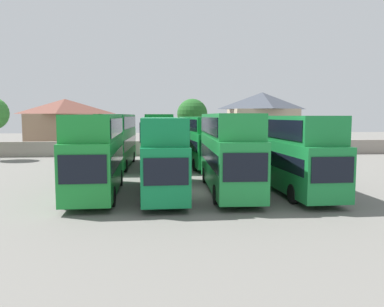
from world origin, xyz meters
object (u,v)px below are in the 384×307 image
Objects in this scene: bus_3 at (228,148)px; bus_8 at (239,146)px; bus_1 at (96,150)px; bus_2 at (161,151)px; bus_6 at (161,137)px; house_terrace_centre at (262,120)px; house_terrace_left at (65,124)px; bus_4 at (290,149)px; bus_7 at (200,138)px; tree_left_of_lot at (192,114)px; bus_5 at (117,137)px.

bus_3 is 13.37m from bus_8.
bus_2 is at bearing 94.10° from bus_1.
bus_3 is at bearing 90.98° from bus_1.
house_terrace_centre reaches higher than bus_6.
bus_1 is 3.97m from bus_2.
bus_6 is (4.07, 13.55, 0.04)m from bus_1.
bus_3 is at bearing -61.67° from house_terrace_left.
bus_2 is at bearing -67.83° from house_terrace_left.
bus_3 is 1.14× the size of house_terrace_left.
bus_3 is 4.03m from bus_4.
bus_6 is at bearing -91.06° from bus_7.
bus_3 is (4.24, -0.04, 0.13)m from bus_2.
tree_left_of_lot is (4.28, 25.69, 2.36)m from bus_2.
bus_7 reaches higher than bus_8.
bus_3 is at bearing -108.84° from house_terrace_centre.
bus_5 reaches higher than bus_3.
bus_5 is 1.09× the size of bus_6.
bus_7 is (7.90, 13.77, -0.08)m from bus_1.
bus_4 is 1.63× the size of tree_left_of_lot.
bus_1 reaches higher than bus_4.
bus_5 reaches higher than bus_8.
bus_4 is at bearing 33.74° from bus_6.
bus_5 is at bearing -164.77° from bus_2.
bus_4 is at bearing 89.78° from bus_1.
bus_3 reaches higher than bus_1.
bus_1 is 1.03× the size of house_terrace_left.
bus_6 is (0.12, 13.16, 0.13)m from bus_2.
bus_4 is 1.02× the size of bus_8.
house_terrace_left is (-17.00, 18.65, 1.00)m from bus_7.
bus_4 is at bearing 90.73° from bus_3.
house_terrace_centre reaches higher than bus_8.
bus_3 reaches higher than bus_7.
house_terrace_centre reaches higher than bus_7.
bus_2 is at bearing 1.71° from bus_6.
bus_7 is 20.85m from house_terrace_centre.
bus_6 reaches higher than bus_1.
house_terrace_centre is at bearing 135.08° from bus_5.
bus_3 reaches higher than bus_8.
house_terrace_left is (-13.05, 32.03, 1.00)m from bus_2.
house_terrace_left reaches higher than bus_8.
tree_left_of_lot is at bearing -172.85° from bus_4.
bus_7 is at bearing 148.70° from bus_1.
tree_left_of_lot is (8.30, 12.37, 2.23)m from bus_5.
bus_5 is 1.00× the size of bus_7.
bus_8 is (7.69, 12.85, -0.77)m from bus_2.
bus_6 is 1.18× the size of house_terrace_centre.
bus_2 is at bearing -92.46° from bus_4.
bus_1 is at bearing -86.00° from bus_2.
bus_5 is 1.20× the size of house_terrace_left.
bus_1 reaches higher than bus_7.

